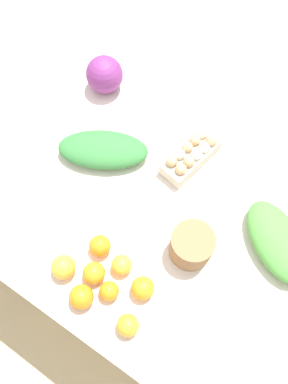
{
  "coord_description": "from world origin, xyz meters",
  "views": [
    {
      "loc": [
        0.32,
        -0.49,
        2.02
      ],
      "look_at": [
        0.0,
        0.0,
        0.79
      ],
      "focal_mm": 35.0,
      "sensor_mm": 36.0,
      "label": 1
    }
  ],
  "objects_px": {
    "orange_1": "(94,273)",
    "orange_7": "(63,267)",
    "egg_carton": "(191,155)",
    "orange_6": "(122,265)",
    "orange_0": "(109,291)",
    "orange_3": "(128,325)",
    "greens_bunch_scallion": "(277,241)",
    "orange_4": "(100,246)",
    "paper_bag": "(192,245)",
    "orange_5": "(143,288)",
    "orange_2": "(81,297)",
    "greens_bunch_dandelion": "(103,150)",
    "cabbage_purple": "(104,75)"
  },
  "relations": [
    {
      "from": "greens_bunch_scallion",
      "to": "orange_2",
      "type": "height_order",
      "value": "greens_bunch_scallion"
    },
    {
      "from": "greens_bunch_scallion",
      "to": "orange_2",
      "type": "relative_size",
      "value": 3.88
    },
    {
      "from": "egg_carton",
      "to": "orange_4",
      "type": "xyz_separation_m",
      "value": [
        -0.08,
        -0.47,
        -0.01
      ]
    },
    {
      "from": "orange_7",
      "to": "orange_4",
      "type": "bearing_deg",
      "value": 65.7
    },
    {
      "from": "orange_3",
      "to": "orange_7",
      "type": "relative_size",
      "value": 0.87
    },
    {
      "from": "greens_bunch_scallion",
      "to": "orange_7",
      "type": "relative_size",
      "value": 3.77
    },
    {
      "from": "greens_bunch_dandelion",
      "to": "orange_5",
      "type": "height_order",
      "value": "greens_bunch_dandelion"
    },
    {
      "from": "orange_6",
      "to": "orange_0",
      "type": "bearing_deg",
      "value": -81.12
    },
    {
      "from": "egg_carton",
      "to": "orange_7",
      "type": "height_order",
      "value": "egg_carton"
    },
    {
      "from": "orange_1",
      "to": "orange_7",
      "type": "relative_size",
      "value": 0.91
    },
    {
      "from": "paper_bag",
      "to": "orange_5",
      "type": "distance_m",
      "value": 0.21
    },
    {
      "from": "egg_carton",
      "to": "paper_bag",
      "type": "height_order",
      "value": "paper_bag"
    },
    {
      "from": "cabbage_purple",
      "to": "egg_carton",
      "type": "xyz_separation_m",
      "value": [
        0.48,
        -0.12,
        -0.03
      ]
    },
    {
      "from": "greens_bunch_scallion",
      "to": "orange_3",
      "type": "height_order",
      "value": "greens_bunch_scallion"
    },
    {
      "from": "cabbage_purple",
      "to": "orange_0",
      "type": "xyz_separation_m",
      "value": [
        0.52,
        -0.7,
        -0.04
      ]
    },
    {
      "from": "orange_4",
      "to": "orange_5",
      "type": "xyz_separation_m",
      "value": [
        0.2,
        -0.04,
        0.0
      ]
    },
    {
      "from": "orange_1",
      "to": "orange_2",
      "type": "distance_m",
      "value": 0.08
    },
    {
      "from": "orange_6",
      "to": "orange_4",
      "type": "bearing_deg",
      "value": 172.34
    },
    {
      "from": "orange_0",
      "to": "orange_2",
      "type": "bearing_deg",
      "value": -134.15
    },
    {
      "from": "orange_0",
      "to": "orange_3",
      "type": "relative_size",
      "value": 0.91
    },
    {
      "from": "cabbage_purple",
      "to": "orange_3",
      "type": "bearing_deg",
      "value": -50.1
    },
    {
      "from": "orange_1",
      "to": "orange_4",
      "type": "relative_size",
      "value": 1.0
    },
    {
      "from": "greens_bunch_scallion",
      "to": "egg_carton",
      "type": "bearing_deg",
      "value": 161.97
    },
    {
      "from": "cabbage_purple",
      "to": "orange_3",
      "type": "xyz_separation_m",
      "value": [
        0.63,
        -0.75,
        -0.04
      ]
    },
    {
      "from": "orange_6",
      "to": "egg_carton",
      "type": "bearing_deg",
      "value": 92.31
    },
    {
      "from": "egg_carton",
      "to": "orange_6",
      "type": "distance_m",
      "value": 0.49
    },
    {
      "from": "egg_carton",
      "to": "greens_bunch_dandelion",
      "type": "xyz_separation_m",
      "value": [
        -0.29,
        -0.16,
        -0.0
      ]
    },
    {
      "from": "cabbage_purple",
      "to": "orange_0",
      "type": "height_order",
      "value": "cabbage_purple"
    },
    {
      "from": "cabbage_purple",
      "to": "orange_1",
      "type": "distance_m",
      "value": 0.81
    },
    {
      "from": "orange_7",
      "to": "orange_6",
      "type": "bearing_deg",
      "value": 35.89
    },
    {
      "from": "cabbage_purple",
      "to": "greens_bunch_dandelion",
      "type": "bearing_deg",
      "value": -55.57
    },
    {
      "from": "orange_7",
      "to": "orange_2",
      "type": "bearing_deg",
      "value": -21.99
    },
    {
      "from": "orange_4",
      "to": "orange_6",
      "type": "bearing_deg",
      "value": -7.66
    },
    {
      "from": "paper_bag",
      "to": "orange_7",
      "type": "height_order",
      "value": "paper_bag"
    },
    {
      "from": "orange_0",
      "to": "orange_5",
      "type": "bearing_deg",
      "value": 37.74
    },
    {
      "from": "greens_bunch_dandelion",
      "to": "greens_bunch_scallion",
      "type": "xyz_separation_m",
      "value": [
        0.71,
        0.03,
        0.0
      ]
    },
    {
      "from": "egg_carton",
      "to": "orange_1",
      "type": "distance_m",
      "value": 0.56
    },
    {
      "from": "orange_4",
      "to": "paper_bag",
      "type": "bearing_deg",
      "value": 32.26
    },
    {
      "from": "greens_bunch_dandelion",
      "to": "greens_bunch_scallion",
      "type": "height_order",
      "value": "greens_bunch_scallion"
    },
    {
      "from": "egg_carton",
      "to": "greens_bunch_dandelion",
      "type": "distance_m",
      "value": 0.33
    },
    {
      "from": "paper_bag",
      "to": "orange_6",
      "type": "xyz_separation_m",
      "value": [
        -0.16,
        -0.18,
        -0.02
      ]
    },
    {
      "from": "paper_bag",
      "to": "greens_bunch_scallion",
      "type": "distance_m",
      "value": 0.29
    },
    {
      "from": "greens_bunch_scallion",
      "to": "orange_3",
      "type": "xyz_separation_m",
      "value": [
        -0.27,
        -0.5,
        -0.01
      ]
    },
    {
      "from": "greens_bunch_dandelion",
      "to": "orange_0",
      "type": "xyz_separation_m",
      "value": [
        0.33,
        -0.42,
        -0.01
      ]
    },
    {
      "from": "orange_6",
      "to": "paper_bag",
      "type": "bearing_deg",
      "value": 47.69
    },
    {
      "from": "orange_2",
      "to": "orange_5",
      "type": "height_order",
      "value": "orange_2"
    },
    {
      "from": "greens_bunch_scallion",
      "to": "orange_7",
      "type": "distance_m",
      "value": 0.72
    },
    {
      "from": "greens_bunch_scallion",
      "to": "orange_2",
      "type": "bearing_deg",
      "value": -130.96
    },
    {
      "from": "egg_carton",
      "to": "orange_4",
      "type": "height_order",
      "value": "egg_carton"
    },
    {
      "from": "greens_bunch_dandelion",
      "to": "greens_bunch_scallion",
      "type": "bearing_deg",
      "value": 2.27
    }
  ]
}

